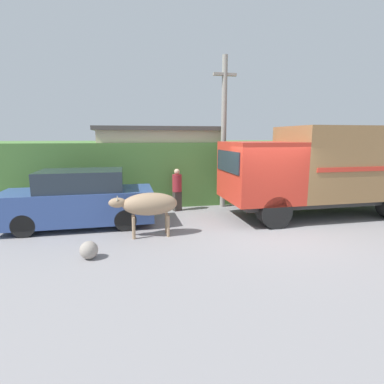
{
  "coord_description": "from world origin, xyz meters",
  "views": [
    {
      "loc": [
        -4.16,
        -7.82,
        2.8
      ],
      "look_at": [
        -2.25,
        0.96,
        1.14
      ],
      "focal_mm": 28.0,
      "sensor_mm": 36.0,
      "label": 1
    }
  ],
  "objects": [
    {
      "name": "hillside_embankment",
      "position": [
        0.0,
        7.13,
        1.28
      ],
      "size": [
        32.0,
        6.71,
        2.56
      ],
      "color": "#4C7A38",
      "rests_on": "ground_plane"
    },
    {
      "name": "cargo_truck",
      "position": [
        2.82,
        1.44,
        1.75
      ],
      "size": [
        7.25,
        2.49,
        3.15
      ],
      "rotation": [
        0.0,
        0.0,
        -0.05
      ],
      "color": "#2D2D2D",
      "rests_on": "ground_plane"
    },
    {
      "name": "roadside_rock",
      "position": [
        -5.1,
        -0.88,
        0.21
      ],
      "size": [
        0.42,
        0.42,
        0.42
      ],
      "color": "gray",
      "rests_on": "ground_plane"
    },
    {
      "name": "utility_pole",
      "position": [
        -0.42,
        3.55,
        3.03
      ],
      "size": [
        0.9,
        0.21,
        5.81
      ],
      "color": "gray",
      "rests_on": "ground_plane"
    },
    {
      "name": "building_backdrop",
      "position": [
        -2.84,
        5.14,
        1.62
      ],
      "size": [
        5.16,
        2.7,
        3.2
      ],
      "color": "#C6B793",
      "rests_on": "ground_plane"
    },
    {
      "name": "brown_cow",
      "position": [
        -3.62,
        0.46,
        0.92
      ],
      "size": [
        1.9,
        0.64,
        1.25
      ],
      "rotation": [
        0.0,
        0.0,
        0.19
      ],
      "color": "#9E7F60",
      "rests_on": "ground_plane"
    },
    {
      "name": "ground_plane",
      "position": [
        0.0,
        0.0,
        0.0
      ],
      "size": [
        60.0,
        60.0,
        0.0
      ],
      "primitive_type": "plane",
      "color": "gray"
    },
    {
      "name": "pedestrian_on_hill",
      "position": [
        -2.34,
        3.24,
        0.88
      ],
      "size": [
        0.47,
        0.47,
        1.61
      ],
      "rotation": [
        0.0,
        0.0,
        3.53
      ],
      "color": "#38332D",
      "rests_on": "ground_plane"
    },
    {
      "name": "parked_suv",
      "position": [
        -5.65,
        1.86,
        0.85
      ],
      "size": [
        4.53,
        1.75,
        1.78
      ],
      "rotation": [
        0.0,
        0.0,
        -0.07
      ],
      "color": "#334C8C",
      "rests_on": "ground_plane"
    }
  ]
}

